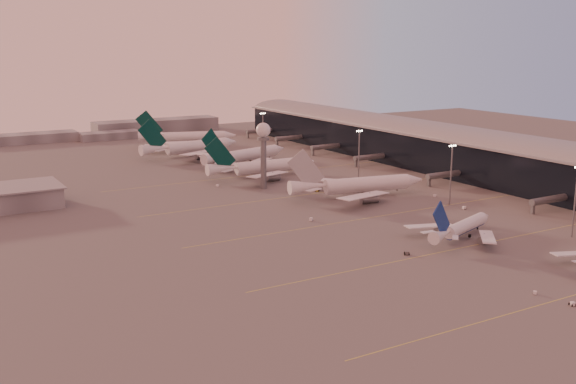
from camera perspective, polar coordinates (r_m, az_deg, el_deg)
ground at (r=204.33m, az=12.99°, el=-6.09°), size 700.00×700.00×0.00m
taxiway_markings at (r=263.58m, az=9.42°, el=-1.69°), size 180.00×185.25×0.02m
terminal at (r=352.18m, az=13.62°, el=3.48°), size 57.00×362.00×23.04m
radar_tower at (r=297.78m, az=-2.10°, el=4.23°), size 6.40×6.40×31.10m
mast_a at (r=243.28m, az=23.16°, el=-0.43°), size 3.60×0.56×25.00m
mast_b at (r=276.36m, az=13.65°, el=1.71°), size 3.60×0.56×25.00m
mast_c at (r=314.46m, az=6.03°, el=3.29°), size 3.60×0.56×25.00m
mast_d at (r=388.73m, az=-2.13°, el=5.14°), size 3.60×0.56×25.00m
distant_horizon at (r=488.08m, az=-13.93°, el=5.15°), size 165.00×37.50×9.00m
narrowbody_mid at (r=232.06m, az=14.52°, el=-3.07°), size 39.40×30.89×16.03m
widebody_white at (r=286.27m, az=5.98°, el=0.34°), size 61.94×49.18×21.99m
greentail_a at (r=327.21m, az=-2.13°, el=1.95°), size 58.73×47.39×21.32m
greentail_b at (r=361.62m, az=-3.55°, el=2.97°), size 57.93×46.12×21.62m
greentail_c at (r=390.35m, az=-8.21°, el=3.62°), size 63.35×50.84×23.09m
greentail_d at (r=431.75m, az=-8.46°, el=4.46°), size 60.04×47.67×22.68m
gsv_truck_a at (r=188.83m, az=20.19°, el=-7.83°), size 4.63×4.24×1.87m
gsv_tug_near at (r=184.38m, az=22.95°, el=-8.72°), size 2.75×3.64×0.92m
gsv_tug_mid at (r=211.83m, az=10.02°, el=-5.13°), size 4.25×3.87×1.04m
gsv_truck_b at (r=273.22m, az=14.77°, el=-1.16°), size 6.14×2.54×2.43m
gsv_truck_c at (r=247.50m, az=2.00°, el=-2.16°), size 6.06×5.58×2.46m
gsv_catering_b at (r=291.78m, az=12.36°, el=-0.04°), size 4.82×2.63×3.79m
gsv_tug_far at (r=295.69m, az=2.49°, el=0.16°), size 4.44×4.49×1.13m
gsv_truck_d at (r=306.84m, az=-6.06°, el=0.65°), size 3.03×5.49×2.10m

